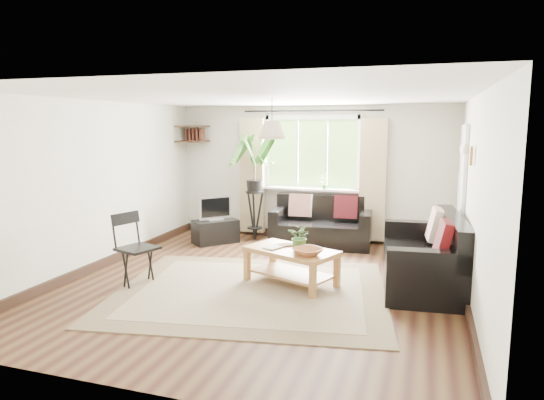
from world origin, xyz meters
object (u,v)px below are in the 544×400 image
(tv_stand, at_px, (215,231))
(palm_stand, at_px, (255,187))
(sofa_back, at_px, (321,222))
(sofa_right, at_px, (422,252))
(coffee_table, at_px, (291,267))
(folding_chair, at_px, (138,250))

(tv_stand, distance_m, palm_stand, 1.05)
(sofa_back, xyz_separation_m, sofa_right, (1.69, -1.70, 0.04))
(coffee_table, xyz_separation_m, tv_stand, (-1.87, 1.76, -0.03))
(coffee_table, xyz_separation_m, palm_stand, (-1.31, 2.23, 0.72))
(palm_stand, bearing_deg, sofa_back, -2.41)
(sofa_back, xyz_separation_m, tv_stand, (-1.80, -0.41, -0.19))
(sofa_back, height_order, folding_chair, folding_chair)
(sofa_back, bearing_deg, sofa_right, -49.30)
(sofa_right, bearing_deg, palm_stand, -126.64)
(sofa_right, xyz_separation_m, tv_stand, (-3.49, 1.29, -0.24))
(sofa_right, relative_size, tv_stand, 2.47)
(sofa_right, xyz_separation_m, palm_stand, (-2.92, 1.76, 0.51))
(tv_stand, relative_size, folding_chair, 0.81)
(sofa_right, distance_m, tv_stand, 3.73)
(coffee_table, bearing_deg, sofa_back, 91.90)
(palm_stand, relative_size, folding_chair, 2.05)
(tv_stand, relative_size, palm_stand, 0.40)
(sofa_back, relative_size, palm_stand, 0.89)
(sofa_back, height_order, sofa_right, sofa_right)
(coffee_table, bearing_deg, sofa_right, 16.33)
(sofa_right, distance_m, folding_chair, 3.66)
(sofa_back, xyz_separation_m, coffee_table, (0.07, -2.18, -0.16))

